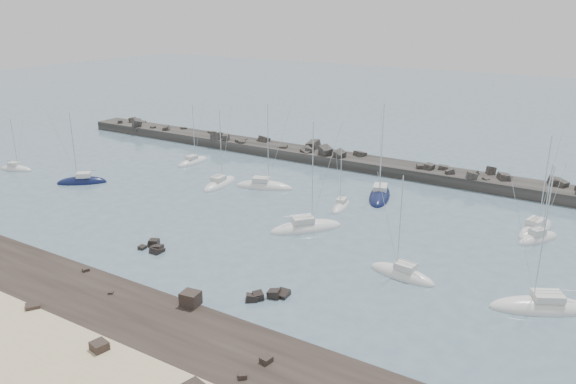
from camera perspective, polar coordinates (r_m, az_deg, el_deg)
The scene contains 17 objects.
ground at distance 74.17m, azimuth -6.65°, elevation -4.25°, with size 400.00×400.00×0.00m, color slate.
rock_shelf at distance 60.46m, azimuth -19.95°, elevation -10.94°, with size 140.00×12.43×2.11m.
rock_cluster_near at distance 71.19m, azimuth -13.40°, elevation -5.55°, with size 3.44×2.75×1.44m.
rock_cluster_far at distance 58.67m, azimuth -1.83°, elevation -10.54°, with size 3.72×4.16×1.55m.
breakwater at distance 107.78m, azimuth 2.91°, elevation 3.38°, with size 115.00×7.03×5.25m.
sailboat_0 at distance 112.64m, azimuth -25.91°, elevation 2.07°, with size 6.66×3.84×10.27m.
sailboat_1 at distance 107.50m, azimuth -9.63°, elevation 3.00°, with size 2.63×7.65×12.02m.
sailboat_2 at distance 100.21m, azimuth -20.19°, elevation 0.94°, with size 7.85×7.11×13.05m.
sailboat_3 at distance 93.71m, azimuth -6.93°, elevation 0.78°, with size 3.42×8.85×13.68m.
sailboat_4 at distance 91.87m, azimuth -2.46°, elevation 0.54°, with size 9.88×5.88×14.88m.
sailboat_5 at distance 83.21m, azimuth 5.39°, elevation -1.51°, with size 2.83×6.37×9.90m.
sailboat_6 at distance 75.08m, azimuth 1.85°, elevation -3.71°, with size 8.81×9.58×15.70m.
sailboat_7 at distance 88.43m, azimuth 9.29°, elevation -0.43°, with size 6.03×10.59×15.92m.
sailboat_8 at distance 64.06m, azimuth 11.49°, elevation -8.25°, with size 8.10×3.50×12.55m.
sailboat_9 at distance 81.49m, azimuth 23.84°, elevation -3.53°, with size 4.68×9.14×13.97m.
sailboat_10 at distance 61.97m, azimuth 24.30°, elevation -10.64°, with size 10.37×7.56×15.84m.
sailboat_11 at distance 78.51m, azimuth 24.06°, elevation -4.39°, with size 5.20×6.90×11.00m.
Camera 1 is at (42.98, -53.14, 28.82)m, focal length 35.00 mm.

